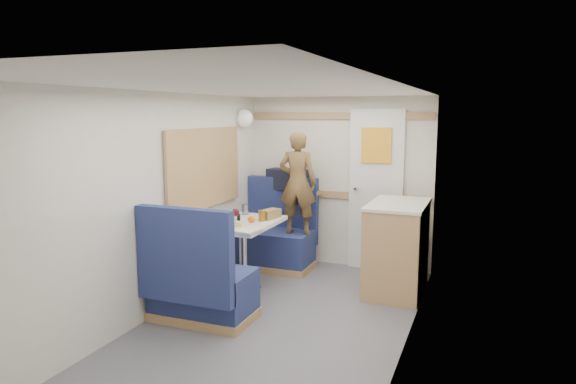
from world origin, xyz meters
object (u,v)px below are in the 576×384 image
at_px(tray, 248,229).
at_px(beer_glass, 262,216).
at_px(dome_light, 244,118).
at_px(person, 298,183).
at_px(duffel_bag, 289,179).
at_px(cheese_block, 239,224).
at_px(bench_near, 199,288).
at_px(wine_glass, 235,213).
at_px(tumbler_mid, 245,209).
at_px(orange_fruit, 251,220).
at_px(bench_far, 276,242).
at_px(bread_loaf, 270,214).
at_px(dinette_table, 243,237).
at_px(pepper_grinder, 239,218).
at_px(galley_counter, 397,247).
at_px(tumbler_left, 205,222).

relative_size(tray, beer_glass, 2.92).
relative_size(dome_light, beer_glass, 1.81).
bearing_deg(dome_light, person, -4.56).
bearing_deg(duffel_bag, cheese_block, -76.93).
height_order(bench_near, wine_glass, bench_near).
relative_size(wine_glass, tumbler_mid, 1.58).
bearing_deg(bench_near, orange_fruit, 79.22).
bearing_deg(duffel_bag, bench_far, -92.34).
xyz_separation_m(tray, orange_fruit, (-0.06, 0.21, 0.05)).
relative_size(person, bread_loaf, 5.18).
bearing_deg(dinette_table, pepper_grinder, -98.73).
bearing_deg(beer_glass, tumbler_mid, 141.29).
relative_size(bench_near, dome_light, 5.25).
bearing_deg(galley_counter, duffel_bag, 157.88).
distance_m(bench_far, bench_near, 1.73).
bearing_deg(beer_glass, tumbler_left, -130.08).
xyz_separation_m(cheese_block, wine_glass, (-0.08, 0.08, 0.09)).
bearing_deg(bench_near, bread_loaf, 80.29).
relative_size(tumbler_left, beer_glass, 1.02).
bearing_deg(galley_counter, pepper_grinder, -157.15).
bearing_deg(cheese_block, duffel_bag, 91.10).
height_order(dome_light, pepper_grinder, dome_light).
height_order(wine_glass, bread_loaf, wine_glass).
xyz_separation_m(dinette_table, duffel_bag, (0.07, 1.12, 0.46)).
relative_size(dinette_table, tumbler_mid, 8.68).
height_order(bench_far, galley_counter, bench_far).
height_order(cheese_block, pepper_grinder, pepper_grinder).
height_order(tray, beer_glass, beer_glass).
distance_m(galley_counter, beer_glass, 1.41).
bearing_deg(tumbler_mid, duffel_bag, 73.80).
relative_size(cheese_block, bread_loaf, 0.49).
relative_size(dome_light, galley_counter, 0.22).
height_order(bench_near, dome_light, dome_light).
relative_size(tray, tumbler_left, 2.87).
distance_m(dinette_table, wine_glass, 0.33).
bearing_deg(bench_near, person, 79.83).
height_order(person, bread_loaf, person).
bearing_deg(person, bread_loaf, 72.21).
xyz_separation_m(bench_far, beer_glass, (0.16, -0.76, 0.48)).
relative_size(dinette_table, beer_glass, 8.31).
bearing_deg(orange_fruit, cheese_block, -108.98).
relative_size(bench_near, galley_counter, 1.14).
height_order(tray, bread_loaf, bread_loaf).
height_order(dome_light, tray, dome_light).
xyz_separation_m(dome_light, cheese_block, (0.48, -1.11, -0.99)).
bearing_deg(cheese_block, tumbler_left, -162.70).
xyz_separation_m(dinette_table, beer_glass, (0.16, 0.10, 0.21)).
bearing_deg(wine_glass, tray, -33.87).
bearing_deg(tumbler_left, dome_light, 97.78).
relative_size(bench_far, tumbler_left, 9.33).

